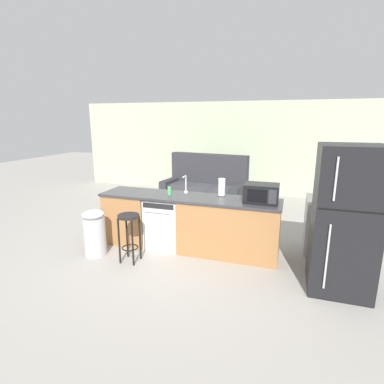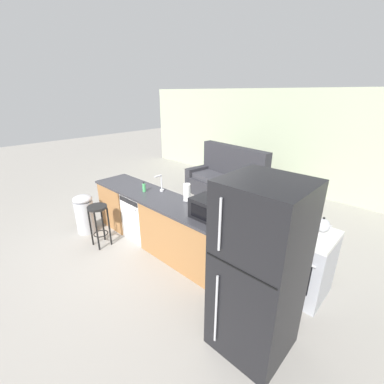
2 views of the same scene
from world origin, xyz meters
The scene contains 14 objects.
ground_plane centered at (0.00, 0.00, 0.00)m, with size 24.00×24.00×0.00m, color gray.
wall_back centered at (0.30, 4.20, 1.30)m, with size 10.00×0.06×2.60m.
kitchen_counter centered at (0.24, 0.00, 0.42)m, with size 2.94×0.66×0.90m.
dishwasher centered at (-0.25, 0.00, 0.42)m, with size 0.58×0.61×0.84m.
stove_range centered at (2.35, 0.55, 0.45)m, with size 0.76×0.68×0.90m.
refrigerator centered at (2.35, -0.55, 0.91)m, with size 0.72×0.73×1.83m.
microwave centered at (1.30, 0.00, 1.04)m, with size 0.50×0.37×0.28m.
sink_faucet centered at (0.04, 0.20, 1.03)m, with size 0.07×0.18×0.30m.
paper_towel_roll centered at (0.65, 0.21, 1.04)m, with size 0.14×0.14×0.28m.
soap_bottle centered at (-0.17, -0.01, 0.97)m, with size 0.06×0.06×0.18m.
kettle centered at (2.52, 0.68, 0.99)m, with size 0.21×0.17×0.19m.
bar_stool centered at (-0.53, -0.72, 0.54)m, with size 0.32×0.32×0.74m.
trash_bin centered at (-1.18, -0.68, 0.38)m, with size 0.35×0.35×0.74m.
couch centered at (-0.29, 2.57, 0.39)m, with size 2.11×1.17×1.27m.
Camera 2 is at (3.27, -2.43, 2.50)m, focal length 24.00 mm.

